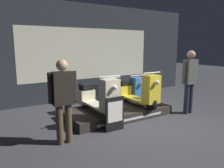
% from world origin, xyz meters
% --- Properties ---
extents(ground_plane, '(30.00, 30.00, 0.00)m').
position_xyz_m(ground_plane, '(0.00, 0.00, 0.00)').
color(ground_plane, '#38383D').
extents(shop_wall_back, '(8.62, 0.09, 3.20)m').
position_xyz_m(shop_wall_back, '(0.00, 3.40, 1.60)').
color(shop_wall_back, '#23282D').
rests_on(shop_wall_back, ground_plane).
extents(display_platform, '(2.70, 1.29, 0.22)m').
position_xyz_m(display_platform, '(-0.29, 1.19, 0.11)').
color(display_platform, '#2D2823').
rests_on(display_platform, ground_plane).
extents(scooter_display_left, '(0.54, 1.69, 0.96)m').
position_xyz_m(scooter_display_left, '(-0.90, 1.14, 0.60)').
color(scooter_display_left, black).
rests_on(scooter_display_left, display_platform).
extents(scooter_display_right, '(0.54, 1.69, 0.96)m').
position_xyz_m(scooter_display_right, '(0.32, 1.14, 0.60)').
color(scooter_display_right, black).
rests_on(scooter_display_right, display_platform).
extents(scooter_backrow_0, '(0.54, 1.69, 0.96)m').
position_xyz_m(scooter_backrow_0, '(-0.16, 2.22, 0.38)').
color(scooter_backrow_0, black).
rests_on(scooter_backrow_0, ground_plane).
extents(scooter_backrow_1, '(0.54, 1.69, 0.96)m').
position_xyz_m(scooter_backrow_1, '(0.74, 2.22, 0.38)').
color(scooter_backrow_1, black).
rests_on(scooter_backrow_1, ground_plane).
extents(person_left_browsing, '(0.54, 0.22, 1.59)m').
position_xyz_m(person_left_browsing, '(-2.03, 0.36, 0.91)').
color(person_left_browsing, '#473828').
rests_on(person_left_browsing, ground_plane).
extents(person_right_browsing, '(0.53, 0.22, 1.70)m').
position_xyz_m(person_right_browsing, '(1.47, 0.36, 0.99)').
color(person_right_browsing, '#232838').
rests_on(person_right_browsing, ground_plane).
extents(price_sign_board, '(0.45, 0.04, 0.75)m').
position_xyz_m(price_sign_board, '(-0.90, 0.37, 0.38)').
color(price_sign_board, black).
rests_on(price_sign_board, ground_plane).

